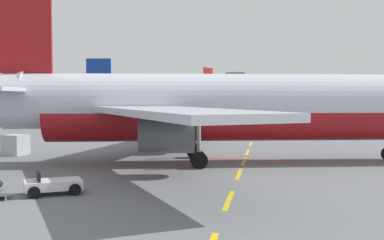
% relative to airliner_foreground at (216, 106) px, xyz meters
% --- Properties ---
extents(apron_paint_markings, '(8.00, 97.19, 0.01)m').
position_rel_airliner_foreground_xyz_m(apron_paint_markings, '(1.92, 18.62, -3.95)').
color(apron_paint_markings, yellow).
rests_on(apron_paint_markings, ground).
extents(airliner_foreground, '(34.54, 33.74, 12.20)m').
position_rel_airliner_foreground_xyz_m(airliner_foreground, '(0.00, 0.00, 0.00)').
color(airliner_foreground, silver).
rests_on(airliner_foreground, ground).
extents(airliner_mid_left, '(32.18, 33.55, 12.09)m').
position_rel_airliner_foreground_xyz_m(airliner_mid_left, '(-16.78, 76.72, -0.04)').
color(airliner_mid_left, white).
rests_on(airliner_mid_left, ground).
extents(airliner_far_center, '(29.51, 29.17, 10.34)m').
position_rel_airliner_foreground_xyz_m(airliner_far_center, '(-10.40, 36.60, -0.60)').
color(airliner_far_center, silver).
rests_on(airliner_far_center, ground).
extents(ground_power_truck, '(4.52, 7.40, 3.14)m').
position_rel_airliner_foreground_xyz_m(ground_power_truck, '(-10.58, 19.28, -2.30)').
color(ground_power_truck, black).
rests_on(ground_power_truck, ground).
extents(uld_cargo_container, '(1.88, 1.85, 1.60)m').
position_rel_airliner_foreground_xyz_m(uld_cargo_container, '(-16.17, 1.72, -3.15)').
color(uld_cargo_container, '#B7BCC6').
rests_on(uld_cargo_container, ground).
extents(apron_light_mast_near, '(1.80, 1.80, 28.33)m').
position_rel_airliner_foreground_xyz_m(apron_light_mast_near, '(-33.34, 39.92, 13.40)').
color(apron_light_mast_near, slate).
rests_on(apron_light_mast_near, ground).
extents(terminal_satellite, '(81.25, 23.32, 12.42)m').
position_rel_airliner_foreground_xyz_m(terminal_satellite, '(-19.25, 120.26, 1.48)').
color(terminal_satellite, gray).
rests_on(terminal_satellite, ground).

